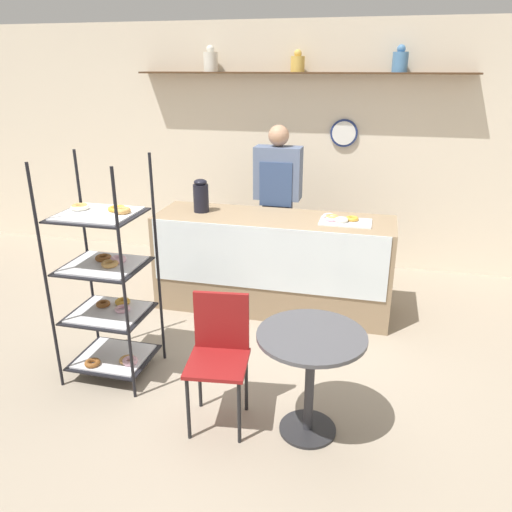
{
  "coord_description": "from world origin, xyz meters",
  "views": [
    {
      "loc": [
        0.92,
        -3.32,
        2.23
      ],
      "look_at": [
        0.0,
        0.36,
        0.78
      ],
      "focal_mm": 35.0,
      "sensor_mm": 36.0,
      "label": 1
    }
  ],
  "objects_px": {
    "cafe_chair": "(220,346)",
    "person_worker": "(278,203)",
    "pastry_rack": "(107,286)",
    "cafe_table": "(311,360)",
    "donut_tray_counter": "(340,219)",
    "coffee_carafe": "(201,196)"
  },
  "relations": [
    {
      "from": "cafe_chair",
      "to": "person_worker",
      "type": "bearing_deg",
      "value": 84.72
    },
    {
      "from": "pastry_rack",
      "to": "person_worker",
      "type": "height_order",
      "value": "person_worker"
    },
    {
      "from": "cafe_chair",
      "to": "coffee_carafe",
      "type": "height_order",
      "value": "coffee_carafe"
    },
    {
      "from": "cafe_table",
      "to": "donut_tray_counter",
      "type": "relative_size",
      "value": 1.56
    },
    {
      "from": "pastry_rack",
      "to": "cafe_chair",
      "type": "height_order",
      "value": "pastry_rack"
    },
    {
      "from": "pastry_rack",
      "to": "coffee_carafe",
      "type": "height_order",
      "value": "pastry_rack"
    },
    {
      "from": "person_worker",
      "to": "cafe_chair",
      "type": "bearing_deg",
      "value": -88.09
    },
    {
      "from": "pastry_rack",
      "to": "cafe_table",
      "type": "relative_size",
      "value": 2.33
    },
    {
      "from": "person_worker",
      "to": "coffee_carafe",
      "type": "distance_m",
      "value": 0.82
    },
    {
      "from": "cafe_table",
      "to": "cafe_chair",
      "type": "height_order",
      "value": "cafe_chair"
    },
    {
      "from": "pastry_rack",
      "to": "coffee_carafe",
      "type": "relative_size",
      "value": 5.27
    },
    {
      "from": "cafe_table",
      "to": "coffee_carafe",
      "type": "bearing_deg",
      "value": 127.44
    },
    {
      "from": "person_worker",
      "to": "coffee_carafe",
      "type": "relative_size",
      "value": 5.38
    },
    {
      "from": "donut_tray_counter",
      "to": "cafe_table",
      "type": "bearing_deg",
      "value": -90.15
    },
    {
      "from": "cafe_chair",
      "to": "coffee_carafe",
      "type": "relative_size",
      "value": 2.77
    },
    {
      "from": "coffee_carafe",
      "to": "donut_tray_counter",
      "type": "height_order",
      "value": "coffee_carafe"
    },
    {
      "from": "person_worker",
      "to": "cafe_table",
      "type": "bearing_deg",
      "value": -73.09
    },
    {
      "from": "person_worker",
      "to": "coffee_carafe",
      "type": "height_order",
      "value": "person_worker"
    },
    {
      "from": "pastry_rack",
      "to": "donut_tray_counter",
      "type": "height_order",
      "value": "pastry_rack"
    },
    {
      "from": "pastry_rack",
      "to": "donut_tray_counter",
      "type": "relative_size",
      "value": 3.63
    },
    {
      "from": "cafe_chair",
      "to": "donut_tray_counter",
      "type": "relative_size",
      "value": 1.91
    },
    {
      "from": "pastry_rack",
      "to": "cafe_table",
      "type": "xyz_separation_m",
      "value": [
        1.55,
        -0.32,
        -0.19
      ]
    }
  ]
}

